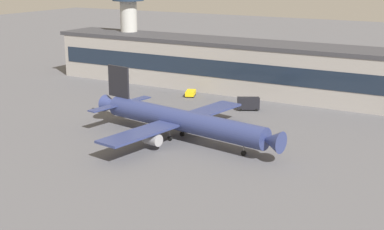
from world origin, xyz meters
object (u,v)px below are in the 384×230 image
control_tower (129,19)px  traffic_cone_0 (119,140)px  stair_truck (248,103)px  follow_me_car (117,83)px  pushback_tractor (191,93)px  airliner (180,120)px

control_tower → traffic_cone_0: size_ratio=51.59×
stair_truck → follow_me_car: stair_truck is taller
pushback_tractor → stair_truck: bearing=-16.5°
control_tower → traffic_cone_0: control_tower is taller
stair_truck → follow_me_car: 50.19m
airliner → stair_truck: size_ratio=7.98×
traffic_cone_0 → control_tower: bearing=124.1°
follow_me_car → traffic_cone_0: follow_me_car is taller
airliner → control_tower: 79.17m
follow_me_car → pushback_tractor: size_ratio=0.84×
airliner → follow_me_car: bearing=140.8°
airliner → traffic_cone_0: bearing=-144.0°
control_tower → stair_truck: (56.89, -23.82, -18.25)m
control_tower → stair_truck: control_tower is taller
control_tower → pushback_tractor: bearing=-26.4°
stair_truck → traffic_cone_0: bearing=-109.2°
stair_truck → airliner: bearing=-94.7°
control_tower → traffic_cone_0: (43.03, -63.65, -19.91)m
control_tower → follow_me_car: (7.17, -17.04, -19.14)m
stair_truck → pushback_tractor: 22.76m
control_tower → airliner: bearing=-45.6°
airliner → pushback_tractor: (-19.20, 38.10, -3.56)m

